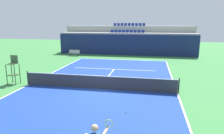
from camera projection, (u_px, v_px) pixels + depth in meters
ground_plane at (98, 89)px, 14.69m from camera, size 80.00×80.00×0.00m
court_surface at (98, 89)px, 14.69m from camera, size 11.00×24.00×0.01m
baseline_far at (122, 60)px, 26.16m from camera, size 11.00×0.10×0.00m
sideline_left at (29, 84)px, 15.69m from camera, size 0.10×24.00×0.00m
sideline_right at (178, 94)px, 13.68m from camera, size 0.10×24.00×0.00m
service_line_far at (114, 69)px, 20.83m from camera, size 8.26×0.10×0.00m
centre_service_line at (108, 77)px, 17.76m from camera, size 0.10×6.40×0.00m
back_wall at (126, 45)px, 29.58m from camera, size 19.97×0.30×2.96m
stands_tier_lower at (127, 43)px, 30.86m from camera, size 19.97×2.40×3.16m
stands_tier_upper at (129, 39)px, 33.06m from camera, size 19.97×2.40×4.13m
seating_row_lower at (127, 32)px, 30.59m from camera, size 5.06×0.44×0.44m
seating_row_upper at (129, 25)px, 32.69m from camera, size 5.06×0.44×0.44m
tennis_net at (98, 82)px, 14.58m from camera, size 11.08×0.08×1.07m
umpire_chair at (13, 69)px, 15.73m from camera, size 0.76×0.66×2.20m
player_bench at (74, 52)px, 29.04m from camera, size 1.50×0.40×0.85m
tennis_ball_0 at (126, 112)px, 10.76m from camera, size 0.07×0.07×0.07m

